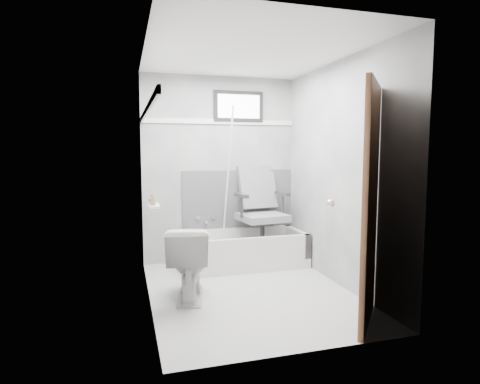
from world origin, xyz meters
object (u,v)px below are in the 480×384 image
object	(u,v)px
door	(422,209)
soap_bottle_a	(153,200)
toilet	(189,262)
soap_bottle_b	(152,199)
bathtub	(245,249)
office_chair	(262,210)

from	to	relation	value
door	soap_bottle_a	world-z (taller)	door
toilet	soap_bottle_b	size ratio (longest dim) A/B	7.26
bathtub	soap_bottle_a	xyz separation A→B (m)	(-1.17, -0.75, 0.76)
soap_bottle_a	soap_bottle_b	xyz separation A→B (m)	(0.00, 0.14, -0.01)
office_chair	soap_bottle_a	bearing A→B (deg)	-159.27
bathtub	soap_bottle_a	world-z (taller)	soap_bottle_a
toilet	soap_bottle_b	bearing A→B (deg)	-32.45
bathtub	toilet	distance (m)	1.26
soap_bottle_a	toilet	bearing A→B (deg)	-28.18
door	soap_bottle_a	size ratio (longest dim) A/B	17.37
bathtub	soap_bottle_a	distance (m)	1.58
door	office_chair	bearing A→B (deg)	102.89
door	soap_bottle_a	distance (m)	2.41
soap_bottle_b	door	bearing A→B (deg)	-39.87
toilet	door	bearing A→B (deg)	152.84
soap_bottle_a	door	bearing A→B (deg)	-37.32
bathtub	soap_bottle_b	bearing A→B (deg)	-152.61
soap_bottle_a	soap_bottle_b	world-z (taller)	soap_bottle_a
bathtub	door	xyz separation A→B (m)	(0.75, -2.21, 0.79)
toilet	soap_bottle_b	world-z (taller)	soap_bottle_b
bathtub	toilet	bearing A→B (deg)	-132.81
toilet	door	xyz separation A→B (m)	(1.60, -1.29, 0.64)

